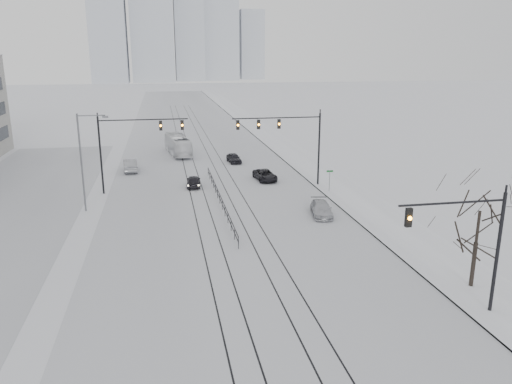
{
  "coord_description": "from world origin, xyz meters",
  "views": [
    {
      "loc": [
        -5.14,
        -16.33,
        13.94
      ],
      "look_at": [
        2.1,
        22.14,
        3.2
      ],
      "focal_mm": 35.0,
      "sensor_mm": 36.0,
      "label": 1
    }
  ],
  "objects_px": {
    "bare_tree": "(479,219)",
    "sedan_nb_front": "(265,175)",
    "sedan_sb_outer": "(130,165)",
    "sedan_sb_inner": "(194,181)",
    "traffic_mast_near": "(473,238)",
    "sedan_nb_far": "(234,158)",
    "sedan_nb_right": "(321,209)",
    "box_truck": "(178,145)"
  },
  "relations": [
    {
      "from": "traffic_mast_near",
      "to": "box_truck",
      "type": "bearing_deg",
      "value": 105.43
    },
    {
      "from": "sedan_nb_right",
      "to": "sedan_nb_front",
      "type": "bearing_deg",
      "value": 109.53
    },
    {
      "from": "sedan_nb_right",
      "to": "sedan_nb_far",
      "type": "relative_size",
      "value": 1.15
    },
    {
      "from": "bare_tree",
      "to": "box_truck",
      "type": "height_order",
      "value": "bare_tree"
    },
    {
      "from": "traffic_mast_near",
      "to": "sedan_sb_inner",
      "type": "height_order",
      "value": "traffic_mast_near"
    },
    {
      "from": "sedan_nb_right",
      "to": "bare_tree",
      "type": "bearing_deg",
      "value": -63.41
    },
    {
      "from": "bare_tree",
      "to": "box_truck",
      "type": "xyz_separation_m",
      "value": [
        -16.25,
        47.13,
        -3.1
      ]
    },
    {
      "from": "sedan_sb_inner",
      "to": "sedan_nb_right",
      "type": "height_order",
      "value": "sedan_sb_inner"
    },
    {
      "from": "sedan_nb_front",
      "to": "sedan_nb_right",
      "type": "distance_m",
      "value": 13.99
    },
    {
      "from": "box_truck",
      "to": "sedan_sb_outer",
      "type": "bearing_deg",
      "value": 50.29
    },
    {
      "from": "sedan_sb_inner",
      "to": "box_truck",
      "type": "distance_m",
      "value": 19.18
    },
    {
      "from": "sedan_sb_outer",
      "to": "sedan_nb_far",
      "type": "xyz_separation_m",
      "value": [
        13.38,
        2.77,
        -0.16
      ]
    },
    {
      "from": "sedan_sb_inner",
      "to": "sedan_nb_right",
      "type": "distance_m",
      "value": 16.3
    },
    {
      "from": "sedan_sb_inner",
      "to": "box_truck",
      "type": "bearing_deg",
      "value": -83.01
    },
    {
      "from": "traffic_mast_near",
      "to": "sedan_nb_front",
      "type": "xyz_separation_m",
      "value": [
        -4.55,
        32.43,
        -3.95
      ]
    },
    {
      "from": "traffic_mast_near",
      "to": "sedan_nb_front",
      "type": "height_order",
      "value": "traffic_mast_near"
    },
    {
      "from": "traffic_mast_near",
      "to": "box_truck",
      "type": "xyz_separation_m",
      "value": [
        -13.83,
        50.13,
        -3.17
      ]
    },
    {
      "from": "sedan_sb_outer",
      "to": "box_truck",
      "type": "distance_m",
      "value": 11.86
    },
    {
      "from": "sedan_nb_right",
      "to": "sedan_nb_far",
      "type": "height_order",
      "value": "sedan_nb_far"
    },
    {
      "from": "sedan_nb_right",
      "to": "box_truck",
      "type": "relative_size",
      "value": 0.42
    },
    {
      "from": "bare_tree",
      "to": "sedan_nb_front",
      "type": "height_order",
      "value": "bare_tree"
    },
    {
      "from": "bare_tree",
      "to": "box_truck",
      "type": "relative_size",
      "value": 0.61
    },
    {
      "from": "sedan_nb_front",
      "to": "sedan_nb_right",
      "type": "xyz_separation_m",
      "value": [
        2.31,
        -13.8,
        0.0
      ]
    },
    {
      "from": "traffic_mast_near",
      "to": "sedan_sb_outer",
      "type": "bearing_deg",
      "value": 116.61
    },
    {
      "from": "sedan_nb_front",
      "to": "box_truck",
      "type": "xyz_separation_m",
      "value": [
        -9.28,
        17.7,
        0.78
      ]
    },
    {
      "from": "sedan_sb_outer",
      "to": "sedan_sb_inner",
      "type": "bearing_deg",
      "value": 124.46
    },
    {
      "from": "sedan_sb_inner",
      "to": "sedan_nb_right",
      "type": "relative_size",
      "value": 0.87
    },
    {
      "from": "traffic_mast_near",
      "to": "sedan_sb_inner",
      "type": "distance_m",
      "value": 33.78
    },
    {
      "from": "sedan_nb_far",
      "to": "box_truck",
      "type": "height_order",
      "value": "box_truck"
    },
    {
      "from": "traffic_mast_near",
      "to": "sedan_nb_right",
      "type": "bearing_deg",
      "value": 96.85
    },
    {
      "from": "sedan_sb_inner",
      "to": "sedan_nb_far",
      "type": "xyz_separation_m",
      "value": [
        6.17,
        11.83,
        -0.0
      ]
    },
    {
      "from": "sedan_nb_front",
      "to": "traffic_mast_near",
      "type": "bearing_deg",
      "value": -87.4
    },
    {
      "from": "sedan_nb_right",
      "to": "sedan_nb_far",
      "type": "distance_m",
      "value": 24.6
    },
    {
      "from": "bare_tree",
      "to": "sedan_nb_front",
      "type": "bearing_deg",
      "value": 103.32
    },
    {
      "from": "bare_tree",
      "to": "sedan_sb_inner",
      "type": "relative_size",
      "value": 1.65
    },
    {
      "from": "sedan_sb_inner",
      "to": "sedan_sb_outer",
      "type": "height_order",
      "value": "sedan_sb_outer"
    },
    {
      "from": "bare_tree",
      "to": "sedan_sb_outer",
      "type": "relative_size",
      "value": 1.29
    },
    {
      "from": "sedan_sb_inner",
      "to": "sedan_nb_far",
      "type": "bearing_deg",
      "value": -113.49
    },
    {
      "from": "sedan_sb_inner",
      "to": "sedan_nb_front",
      "type": "height_order",
      "value": "sedan_sb_inner"
    },
    {
      "from": "sedan_sb_inner",
      "to": "bare_tree",
      "type": "bearing_deg",
      "value": 122.68
    },
    {
      "from": "traffic_mast_near",
      "to": "bare_tree",
      "type": "distance_m",
      "value": 3.85
    },
    {
      "from": "traffic_mast_near",
      "to": "sedan_nb_far",
      "type": "bearing_deg",
      "value": 98.87
    }
  ]
}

